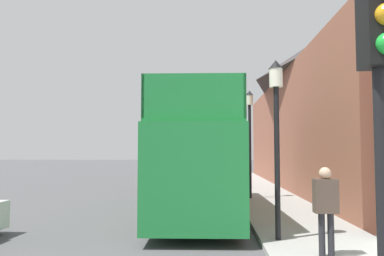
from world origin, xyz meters
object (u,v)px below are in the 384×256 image
Objects in this scene: pedestrian_second at (326,202)px; tour_bus at (197,161)px; traffic_signal at (381,82)px; parked_car_ahead_of_bus at (213,177)px; lamp_post_second at (250,124)px; lamp_post_nearest at (276,114)px.

tour_bus is at bearing 115.65° from pedestrian_second.
traffic_signal reaches higher than pedestrian_second.
traffic_signal is (2.03, -10.26, 0.97)m from tour_bus.
tour_bus is 2.35× the size of parked_car_ahead_of_bus.
lamp_post_nearest is at bearing -91.16° from lamp_post_second.
pedestrian_second is (2.83, -5.89, -0.67)m from tour_bus.
lamp_post_second is (-0.55, 9.26, 2.27)m from pedestrian_second.
traffic_signal is (1.43, -18.87, 2.16)m from parked_car_ahead_of_bus.
traffic_signal reaches higher than parked_car_ahead_of_bus.
parked_car_ahead_of_bus is 19.05m from traffic_signal.
pedestrian_second is 0.37× the size of lamp_post_second.
lamp_post_nearest is at bearing -86.10° from parked_car_ahead_of_bus.
parked_car_ahead_of_bus is at bearing 98.71° from pedestrian_second.
lamp_post_second reaches higher than lamp_post_nearest.
lamp_post_nearest is 7.87m from lamp_post_second.
lamp_post_second is (1.67, -5.24, 2.79)m from parked_car_ahead_of_bus.
lamp_post_nearest reaches higher than parked_car_ahead_of_bus.
tour_bus reaches higher than pedestrian_second.
lamp_post_second reaches higher than pedestrian_second.
lamp_post_nearest reaches higher than traffic_signal.
lamp_post_nearest is (-0.71, 1.40, 1.94)m from pedestrian_second.
tour_bus is 6.56m from pedestrian_second.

